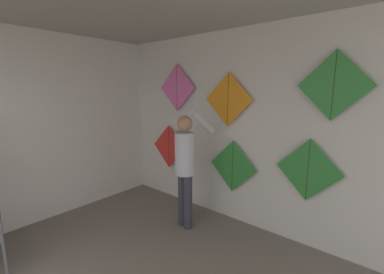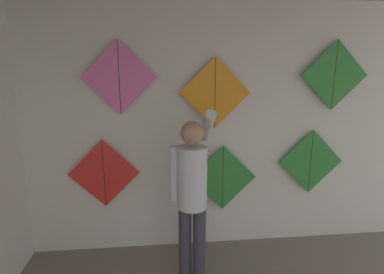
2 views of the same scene
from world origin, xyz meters
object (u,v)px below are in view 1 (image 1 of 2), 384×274
at_px(kite_0, 169,147).
at_px(kite_4, 228,99).
at_px(kite_1, 233,166).
at_px(kite_2, 308,170).
at_px(kite_5, 334,86).
at_px(shopkeeper, 185,161).
at_px(kite_3, 177,88).

height_order(kite_0, kite_4, kite_4).
distance_m(kite_0, kite_1, 1.34).
distance_m(kite_0, kite_2, 2.38).
relative_size(kite_0, kite_5, 1.00).
height_order(shopkeeper, kite_0, shopkeeper).
distance_m(shopkeeper, kite_0, 1.08).
relative_size(shopkeeper, kite_3, 2.23).
bearing_deg(kite_4, kite_2, 0.00).
height_order(kite_0, kite_3, kite_3).
height_order(kite_3, kite_4, kite_3).
relative_size(kite_4, kite_5, 1.00).
relative_size(kite_2, kite_3, 1.00).
relative_size(kite_0, kite_2, 1.00).
xyz_separation_m(kite_1, kite_3, (-1.12, 0.00, 1.14)).
relative_size(shopkeeper, kite_4, 2.23).
height_order(kite_2, kite_5, kite_5).
relative_size(kite_1, kite_2, 1.00).
xyz_separation_m(shopkeeper, kite_4, (0.31, 0.58, 0.85)).
distance_m(shopkeeper, kite_1, 0.72).
bearing_deg(kite_5, kite_0, 180.00).
height_order(kite_2, kite_3, kite_3).
bearing_deg(shopkeeper, kite_0, 161.96).
bearing_deg(kite_0, kite_5, 0.00).
relative_size(kite_0, kite_4, 1.00).
height_order(shopkeeper, kite_3, kite_3).
xyz_separation_m(shopkeeper, kite_3, (-0.70, 0.58, 1.02)).
xyz_separation_m(kite_1, kite_2, (1.05, 0.00, 0.16)).
distance_m(shopkeeper, kite_2, 1.58).
bearing_deg(kite_3, kite_5, 0.00).
bearing_deg(kite_1, kite_2, 0.00).
bearing_deg(kite_2, kite_4, 180.00).
height_order(shopkeeper, kite_4, kite_4).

